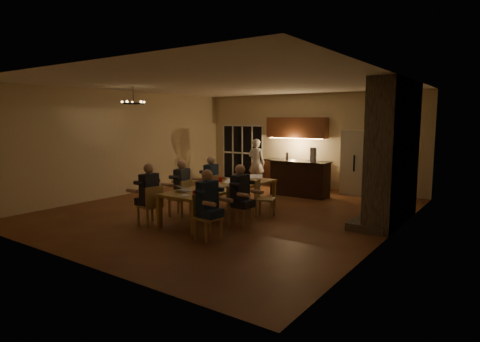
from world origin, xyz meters
name	(u,v)px	position (x,y,z in m)	size (l,w,h in m)	color
floor	(230,210)	(0.00, 0.00, 0.00)	(9.00, 9.00, 0.00)	brown
back_wall	(308,141)	(0.00, 4.52, 1.60)	(8.00, 0.04, 3.20)	beige
left_wall	(126,143)	(-4.02, 0.00, 1.60)	(0.04, 9.00, 3.20)	beige
right_wall	(395,157)	(4.02, 0.00, 1.60)	(0.04, 9.00, 3.20)	beige
ceiling	(230,83)	(0.00, 0.00, 3.22)	(8.00, 9.00, 0.04)	white
french_doors	(243,153)	(-2.70, 4.47, 1.05)	(1.86, 0.08, 2.10)	black
fireplace	(394,152)	(3.70, 1.20, 1.60)	(0.58, 2.50, 3.20)	#716659
kitchenette	(296,153)	(-0.30, 4.20, 1.20)	(2.24, 0.68, 2.40)	brown
refrigerator	(358,162)	(1.90, 4.15, 1.00)	(0.90, 0.68, 2.00)	beige
dining_table	(223,201)	(0.23, -0.61, 0.38)	(1.10, 3.36, 0.75)	tan
bar_island	(300,178)	(0.57, 2.82, 0.54)	(1.84, 0.68, 1.08)	black
chair_left_near	(150,205)	(-0.60, -2.19, 0.45)	(0.44, 0.44, 0.89)	tan
chair_left_mid	(180,198)	(-0.64, -1.18, 0.45)	(0.44, 0.44, 0.89)	tan
chair_left_far	(209,191)	(-0.64, -0.09, 0.45)	(0.44, 0.44, 0.89)	tan
chair_right_near	(208,217)	(1.14, -2.27, 0.45)	(0.44, 0.44, 0.89)	tan
chair_right_mid	(240,206)	(1.05, -1.05, 0.45)	(0.44, 0.44, 0.89)	tan
chair_right_far	(265,198)	(1.08, -0.04, 0.45)	(0.44, 0.44, 0.89)	tan
person_left_near	(149,194)	(-0.62, -2.17, 0.69)	(0.60, 0.60, 1.38)	#24262F
person_right_near	(207,204)	(1.10, -2.24, 0.69)	(0.60, 0.60, 1.38)	#1D2B48
person_left_mid	(182,188)	(-0.63, -1.11, 0.69)	(0.60, 0.60, 1.38)	#32353B
person_right_mid	(240,196)	(1.12, -1.15, 0.69)	(0.60, 0.60, 1.38)	#24262F
person_left_far	(211,182)	(-0.65, 0.03, 0.69)	(0.60, 0.60, 1.38)	#1D2B48
standing_person	(256,163)	(-1.49, 3.56, 0.83)	(0.61, 0.40, 1.67)	silver
chandelier	(133,104)	(-2.42, -1.01, 2.75)	(0.62, 0.62, 0.03)	black
laptop_a	(184,186)	(-0.03, -1.68, 0.86)	(0.32, 0.28, 0.23)	silver
laptop_b	(208,188)	(0.52, -1.51, 0.86)	(0.32, 0.28, 0.23)	silver
laptop_c	(215,180)	(-0.02, -0.60, 0.86)	(0.32, 0.28, 0.23)	silver
laptop_d	(229,182)	(0.45, -0.66, 0.86)	(0.32, 0.28, 0.23)	silver
laptop_e	(241,175)	(-0.04, 0.56, 0.86)	(0.32, 0.28, 0.23)	silver
laptop_f	(256,177)	(0.53, 0.39, 0.86)	(0.32, 0.28, 0.23)	silver
mug_front	(207,186)	(0.15, -1.08, 0.80)	(0.08, 0.08, 0.10)	silver
mug_mid	(240,182)	(0.38, -0.09, 0.80)	(0.08, 0.08, 0.10)	silver
mug_back	(233,178)	(-0.07, 0.23, 0.80)	(0.08, 0.08, 0.10)	silver
redcup_near	(195,193)	(0.55, -1.98, 0.81)	(0.09, 0.09, 0.12)	red
redcup_mid	(220,180)	(-0.19, -0.16, 0.81)	(0.08, 0.08, 0.12)	red
redcup_far	(259,177)	(0.41, 0.72, 0.81)	(0.08, 0.08, 0.12)	red
can_silver	(202,188)	(0.24, -1.38, 0.81)	(0.06, 0.06, 0.12)	#B2B2B7
can_cola	(249,176)	(0.07, 0.77, 0.81)	(0.06, 0.06, 0.12)	#3F0F0C
plate_near	(218,191)	(0.58, -1.22, 0.76)	(0.27, 0.27, 0.02)	silver
plate_left	(185,190)	(-0.10, -1.58, 0.76)	(0.26, 0.26, 0.02)	silver
plate_far	(254,183)	(0.67, 0.09, 0.76)	(0.27, 0.27, 0.02)	silver
notepad	(185,195)	(0.34, -2.04, 0.76)	(0.14, 0.19, 0.01)	white
bar_bottle	(287,156)	(0.13, 2.81, 1.20)	(0.07, 0.07, 0.24)	#99999E
bar_blender	(313,155)	(1.02, 2.76, 1.29)	(0.14, 0.14, 0.43)	silver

